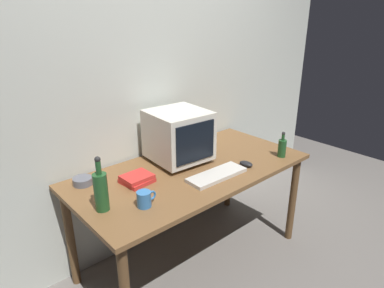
{
  "coord_description": "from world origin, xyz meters",
  "views": [
    {
      "loc": [
        -1.4,
        -1.57,
        1.77
      ],
      "look_at": [
        0.0,
        0.0,
        0.94
      ],
      "focal_mm": 31.73,
      "sensor_mm": 36.0,
      "label": 1
    }
  ],
  "objects_px": {
    "computer_mouse": "(246,164)",
    "bottle_tall": "(101,190)",
    "bottle_short": "(282,147)",
    "crt_monitor": "(179,136)",
    "cd_spindle": "(83,181)",
    "book_stack": "(137,179)",
    "mug": "(144,199)",
    "keyboard": "(217,175)"
  },
  "relations": [
    {
      "from": "bottle_tall",
      "to": "bottle_short",
      "type": "xyz_separation_m",
      "value": [
        1.34,
        -0.22,
        -0.05
      ]
    },
    {
      "from": "bottle_short",
      "to": "mug",
      "type": "relative_size",
      "value": 1.63
    },
    {
      "from": "bottle_tall",
      "to": "book_stack",
      "type": "bearing_deg",
      "value": 24.36
    },
    {
      "from": "keyboard",
      "to": "mug",
      "type": "height_order",
      "value": "mug"
    },
    {
      "from": "bottle_tall",
      "to": "keyboard",
      "type": "bearing_deg",
      "value": -10.37
    },
    {
      "from": "crt_monitor",
      "to": "bottle_short",
      "type": "xyz_separation_m",
      "value": [
        0.62,
        -0.45,
        -0.12
      ]
    },
    {
      "from": "computer_mouse",
      "to": "cd_spindle",
      "type": "relative_size",
      "value": 0.83
    },
    {
      "from": "book_stack",
      "to": "cd_spindle",
      "type": "distance_m",
      "value": 0.34
    },
    {
      "from": "keyboard",
      "to": "cd_spindle",
      "type": "relative_size",
      "value": 3.5
    },
    {
      "from": "keyboard",
      "to": "computer_mouse",
      "type": "xyz_separation_m",
      "value": [
        0.27,
        -0.02,
        0.01
      ]
    },
    {
      "from": "crt_monitor",
      "to": "computer_mouse",
      "type": "bearing_deg",
      "value": -52.6
    },
    {
      "from": "book_stack",
      "to": "computer_mouse",
      "type": "bearing_deg",
      "value": -23.29
    },
    {
      "from": "computer_mouse",
      "to": "bottle_tall",
      "type": "bearing_deg",
      "value": 163.79
    },
    {
      "from": "book_stack",
      "to": "bottle_short",
      "type": "bearing_deg",
      "value": -19.62
    },
    {
      "from": "crt_monitor",
      "to": "keyboard",
      "type": "distance_m",
      "value": 0.4
    },
    {
      "from": "keyboard",
      "to": "book_stack",
      "type": "height_order",
      "value": "book_stack"
    },
    {
      "from": "crt_monitor",
      "to": "bottle_short",
      "type": "height_order",
      "value": "crt_monitor"
    },
    {
      "from": "computer_mouse",
      "to": "keyboard",
      "type": "bearing_deg",
      "value": 167.81
    },
    {
      "from": "computer_mouse",
      "to": "mug",
      "type": "distance_m",
      "value": 0.82
    },
    {
      "from": "crt_monitor",
      "to": "cd_spindle",
      "type": "relative_size",
      "value": 3.42
    },
    {
      "from": "bottle_short",
      "to": "crt_monitor",
      "type": "bearing_deg",
      "value": 144.22
    },
    {
      "from": "keyboard",
      "to": "crt_monitor",
      "type": "bearing_deg",
      "value": 95.43
    },
    {
      "from": "computer_mouse",
      "to": "cd_spindle",
      "type": "xyz_separation_m",
      "value": [
        -0.97,
        0.5,
        0.0
      ]
    },
    {
      "from": "bottle_tall",
      "to": "crt_monitor",
      "type": "bearing_deg",
      "value": 17.07
    },
    {
      "from": "computer_mouse",
      "to": "bottle_tall",
      "type": "relative_size",
      "value": 0.32
    },
    {
      "from": "bottle_tall",
      "to": "cd_spindle",
      "type": "distance_m",
      "value": 0.36
    },
    {
      "from": "crt_monitor",
      "to": "bottle_tall",
      "type": "height_order",
      "value": "crt_monitor"
    },
    {
      "from": "crt_monitor",
      "to": "cd_spindle",
      "type": "xyz_separation_m",
      "value": [
        -0.68,
        0.12,
        -0.17
      ]
    },
    {
      "from": "keyboard",
      "to": "book_stack",
      "type": "distance_m",
      "value": 0.51
    },
    {
      "from": "mug",
      "to": "bottle_short",
      "type": "bearing_deg",
      "value": -5.02
    },
    {
      "from": "crt_monitor",
      "to": "mug",
      "type": "relative_size",
      "value": 3.42
    },
    {
      "from": "bottle_short",
      "to": "mug",
      "type": "xyz_separation_m",
      "value": [
        -1.15,
        0.1,
        -0.03
      ]
    },
    {
      "from": "keyboard",
      "to": "computer_mouse",
      "type": "bearing_deg",
      "value": -3.43
    },
    {
      "from": "crt_monitor",
      "to": "computer_mouse",
      "type": "xyz_separation_m",
      "value": [
        0.29,
        -0.38,
        -0.17
      ]
    },
    {
      "from": "keyboard",
      "to": "computer_mouse",
      "type": "distance_m",
      "value": 0.27
    },
    {
      "from": "bottle_short",
      "to": "book_stack",
      "type": "xyz_separation_m",
      "value": [
        -1.03,
        0.37,
        -0.05
      ]
    },
    {
      "from": "crt_monitor",
      "to": "mug",
      "type": "distance_m",
      "value": 0.65
    },
    {
      "from": "computer_mouse",
      "to": "mug",
      "type": "height_order",
      "value": "mug"
    },
    {
      "from": "crt_monitor",
      "to": "book_stack",
      "type": "bearing_deg",
      "value": -168.95
    },
    {
      "from": "crt_monitor",
      "to": "keyboard",
      "type": "bearing_deg",
      "value": -86.08
    },
    {
      "from": "crt_monitor",
      "to": "bottle_short",
      "type": "relative_size",
      "value": 2.1
    },
    {
      "from": "computer_mouse",
      "to": "cd_spindle",
      "type": "bearing_deg",
      "value": 145.2
    }
  ]
}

